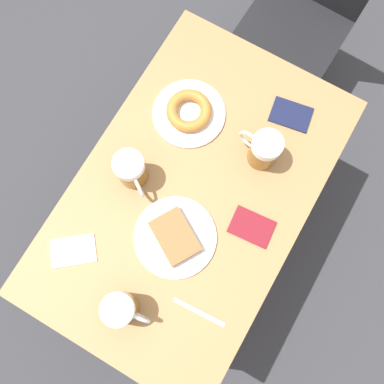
% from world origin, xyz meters
% --- Properties ---
extents(ground_plane, '(8.00, 8.00, 0.00)m').
position_xyz_m(ground_plane, '(0.00, 0.00, 0.00)').
color(ground_plane, '#333338').
extents(table, '(0.67, 1.08, 0.72)m').
position_xyz_m(table, '(0.00, 0.00, 0.65)').
color(table, '#997044').
rests_on(table, ground_plane).
extents(plate_with_cake, '(0.25, 0.25, 0.04)m').
position_xyz_m(plate_with_cake, '(0.02, -0.14, 0.73)').
color(plate_with_cake, silver).
rests_on(plate_with_cake, table).
extents(plate_with_donut, '(0.23, 0.23, 0.05)m').
position_xyz_m(plate_with_donut, '(-0.14, 0.22, 0.74)').
color(plate_with_donut, silver).
rests_on(plate_with_donut, table).
extents(beer_mug_left, '(0.14, 0.09, 0.13)m').
position_xyz_m(beer_mug_left, '(0.00, -0.39, 0.78)').
color(beer_mug_left, '#8C5619').
rests_on(beer_mug_left, table).
extents(beer_mug_center, '(0.12, 0.10, 0.13)m').
position_xyz_m(beer_mug_center, '(-0.18, -0.04, 0.78)').
color(beer_mug_center, '#8C5619').
rests_on(beer_mug_center, table).
extents(beer_mug_right, '(0.14, 0.09, 0.13)m').
position_xyz_m(beer_mug_right, '(0.12, 0.21, 0.78)').
color(beer_mug_right, '#8C5619').
rests_on(beer_mug_right, table).
extents(napkin_folded, '(0.15, 0.15, 0.00)m').
position_xyz_m(napkin_folded, '(-0.22, -0.32, 0.72)').
color(napkin_folded, white).
rests_on(napkin_folded, table).
extents(fork, '(0.16, 0.02, 0.00)m').
position_xyz_m(fork, '(0.19, -0.29, 0.72)').
color(fork, silver).
rests_on(fork, table).
extents(passport_near_edge, '(0.14, 0.11, 0.01)m').
position_xyz_m(passport_near_edge, '(0.14, 0.38, 0.72)').
color(passport_near_edge, '#141938').
rests_on(passport_near_edge, table).
extents(passport_far_edge, '(0.13, 0.10, 0.01)m').
position_xyz_m(passport_far_edge, '(0.21, 0.00, 0.72)').
color(passport_far_edge, maroon).
rests_on(passport_far_edge, table).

